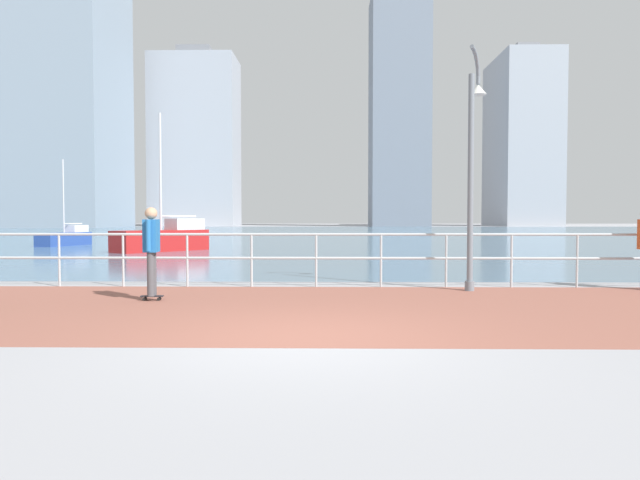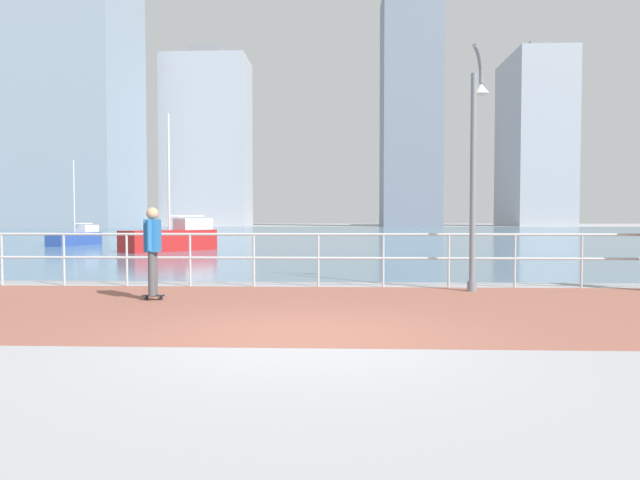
# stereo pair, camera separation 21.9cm
# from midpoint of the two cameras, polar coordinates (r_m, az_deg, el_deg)

# --- Properties ---
(ground) EXTENTS (220.00, 220.00, 0.00)m
(ground) POSITION_cam_midpoint_polar(r_m,az_deg,el_deg) (47.08, 1.72, 0.37)
(ground) COLOR #9E9EA3
(brick_paving) EXTENTS (28.00, 5.87, 0.01)m
(brick_paving) POSITION_cam_midpoint_polar(r_m,az_deg,el_deg) (9.58, -0.25, -6.76)
(brick_paving) COLOR #935647
(brick_paving) RESTS_ON ground
(harbor_water) EXTENTS (180.00, 88.00, 0.00)m
(harbor_water) POSITION_cam_midpoint_polar(r_m,az_deg,el_deg) (57.41, 1.81, 0.70)
(harbor_water) COLOR slate
(harbor_water) RESTS_ON ground
(waterfront_railing) EXTENTS (25.25, 0.06, 1.17)m
(waterfront_railing) POSITION_cam_midpoint_polar(r_m,az_deg,el_deg) (12.41, 0.33, -0.99)
(waterfront_railing) COLOR #B2BCC1
(waterfront_railing) RESTS_ON ground
(lamppost) EXTENTS (0.53, 0.76, 5.00)m
(lamppost) POSITION_cam_midpoint_polar(r_m,az_deg,el_deg) (12.33, 15.65, 8.03)
(lamppost) COLOR slate
(lamppost) RESTS_ON ground
(skateboarder) EXTENTS (0.41, 0.56, 1.69)m
(skateboarder) POSITION_cam_midpoint_polar(r_m,az_deg,el_deg) (10.82, -15.70, -0.44)
(skateboarder) COLOR black
(skateboarder) RESTS_ON ground
(sailboat_teal) EXTENTS (1.80, 3.46, 4.65)m
(sailboat_teal) POSITION_cam_midpoint_polar(r_m,az_deg,el_deg) (34.19, -22.84, 0.26)
(sailboat_teal) COLOR #284799
(sailboat_teal) RESTS_ON ground
(sailboat_red) EXTENTS (3.79, 4.33, 6.20)m
(sailboat_red) POSITION_cam_midpoint_polar(r_m,az_deg,el_deg) (27.02, -14.19, 0.21)
(sailboat_red) COLOR #B21E1E
(sailboat_red) RESTS_ON ground
(tower_concrete) EXTENTS (10.39, 17.60, 34.09)m
(tower_concrete) POSITION_cam_midpoint_polar(r_m,az_deg,el_deg) (118.66, 20.50, 9.17)
(tower_concrete) COLOR #A3A8B2
(tower_concrete) RESTS_ON ground
(tower_steel) EXTENTS (15.90, 10.71, 34.10)m
(tower_steel) POSITION_cam_midpoint_polar(r_m,az_deg,el_deg) (114.73, -11.04, 9.52)
(tower_steel) COLOR #A3A8B2
(tower_steel) RESTS_ON ground
(tower_beige) EXTENTS (17.22, 17.21, 48.96)m
(tower_beige) POSITION_cam_midpoint_polar(r_m,az_deg,el_deg) (104.02, -23.04, 14.31)
(tower_beige) COLOR #8493A3
(tower_beige) RESTS_ON ground
(tower_glass) EXTENTS (10.39, 11.90, 44.16)m
(tower_glass) POSITION_cam_midpoint_polar(r_m,az_deg,el_deg) (109.70, 8.97, 12.53)
(tower_glass) COLOR slate
(tower_glass) RESTS_ON ground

